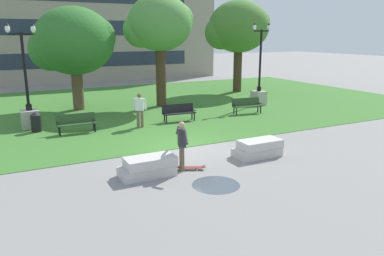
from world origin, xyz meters
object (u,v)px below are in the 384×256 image
at_px(person_skateboarder, 182,143).
at_px(lamp_post_center, 259,89).
at_px(concrete_block_center, 148,167).
at_px(skateboard, 190,167).
at_px(park_bench_near_left, 76,122).
at_px(person_bystander_near_lawn, 140,108).
at_px(concrete_block_left, 258,149).
at_px(lamp_post_left, 29,108).
at_px(park_bench_near_right, 247,105).
at_px(park_bench_far_left, 179,111).
at_px(trash_bin, 36,122).

height_order(person_skateboarder, lamp_post_center, lamp_post_center).
height_order(concrete_block_center, skateboard, concrete_block_center).
relative_size(park_bench_near_left, person_bystander_near_lawn, 1.06).
xyz_separation_m(concrete_block_center, person_bystander_near_lawn, (1.96, 6.45, 0.68)).
bearing_deg(concrete_block_left, person_skateboarder, -179.23).
height_order(lamp_post_left, person_bystander_near_lawn, lamp_post_left).
xyz_separation_m(park_bench_near_right, lamp_post_left, (-11.67, 1.88, 0.50)).
bearing_deg(park_bench_far_left, trash_bin, 171.80).
relative_size(park_bench_near_left, trash_bin, 1.88).
bearing_deg(lamp_post_left, lamp_post_center, 0.63).
bearing_deg(skateboard, lamp_post_center, 43.25).
xyz_separation_m(lamp_post_left, trash_bin, (0.20, -0.89, -0.54)).
bearing_deg(trash_bin, lamp_post_left, 102.66).
relative_size(lamp_post_left, lamp_post_center, 0.96).
distance_m(concrete_block_center, park_bench_far_left, 8.07).
distance_m(skateboard, park_bench_far_left, 7.52).
height_order(park_bench_near_right, person_bystander_near_lawn, person_bystander_near_lawn).
relative_size(park_bench_far_left, person_bystander_near_lawn, 1.07).
relative_size(concrete_block_left, skateboard, 1.84).
bearing_deg(concrete_block_center, person_skateboarder, -0.87).
bearing_deg(lamp_post_center, concrete_block_center, -141.23).
relative_size(lamp_post_left, person_bystander_near_lawn, 2.95).
bearing_deg(person_bystander_near_lawn, lamp_post_left, 155.09).
xyz_separation_m(park_bench_near_right, trash_bin, (-11.47, 0.99, -0.04)).
xyz_separation_m(park_bench_near_left, trash_bin, (-1.68, 1.12, -0.04)).
bearing_deg(person_skateboarder, lamp_post_center, 42.10).
height_order(lamp_post_left, trash_bin, lamp_post_left).
xyz_separation_m(concrete_block_left, person_bystander_near_lawn, (-2.50, 6.43, 0.68)).
bearing_deg(concrete_block_center, park_bench_near_left, 99.20).
bearing_deg(skateboard, park_bench_near_left, 110.59).
bearing_deg(skateboard, lamp_post_left, 116.67).
xyz_separation_m(trash_bin, person_bystander_near_lawn, (4.73, -1.40, 0.48)).
bearing_deg(concrete_block_left, park_bench_near_right, 58.26).
height_order(park_bench_far_left, lamp_post_center, lamp_post_center).
xyz_separation_m(person_skateboarder, park_bench_near_right, (7.49, 6.88, -0.43)).
xyz_separation_m(concrete_block_center, park_bench_near_left, (-1.09, 6.73, 0.23)).
relative_size(park_bench_near_left, lamp_post_left, 0.36).
bearing_deg(park_bench_near_right, park_bench_near_left, -179.23).
bearing_deg(lamp_post_left, person_skateboarder, -64.50).
distance_m(park_bench_far_left, lamp_post_center, 7.13).
distance_m(concrete_block_left, park_bench_far_left, 6.82).
bearing_deg(lamp_post_center, trash_bin, -175.68).
xyz_separation_m(park_bench_far_left, lamp_post_center, (6.81, 2.06, 0.54)).
relative_size(concrete_block_left, lamp_post_center, 0.35).
height_order(concrete_block_left, trash_bin, trash_bin).
height_order(park_bench_far_left, lamp_post_left, lamp_post_left).
relative_size(skateboard, lamp_post_center, 0.19).
height_order(park_bench_near_left, trash_bin, trash_bin).
relative_size(lamp_post_center, person_bystander_near_lawn, 3.07).
xyz_separation_m(lamp_post_left, person_bystander_near_lawn, (4.93, -2.29, -0.06)).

